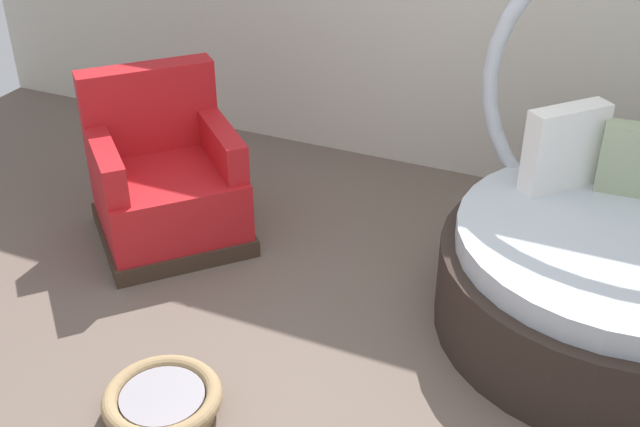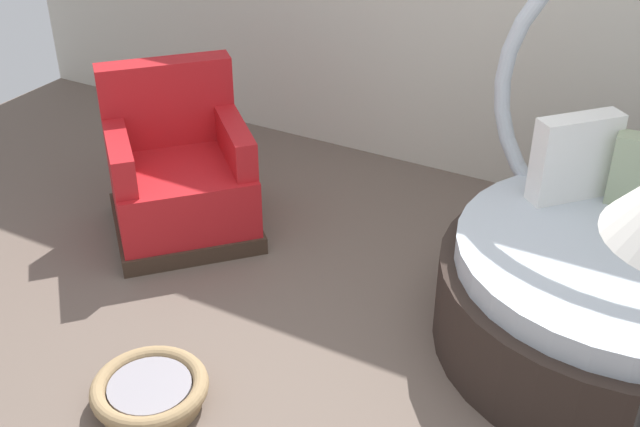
{
  "view_description": "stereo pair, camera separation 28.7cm",
  "coord_description": "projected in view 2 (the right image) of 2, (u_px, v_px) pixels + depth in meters",
  "views": [
    {
      "loc": [
        0.82,
        -2.38,
        2.46
      ],
      "look_at": [
        -0.48,
        0.55,
        0.55
      ],
      "focal_mm": 44.02,
      "sensor_mm": 36.0,
      "label": 1
    },
    {
      "loc": [
        1.08,
        -2.25,
        2.46
      ],
      "look_at": [
        -0.48,
        0.55,
        0.55
      ],
      "focal_mm": 44.02,
      "sensor_mm": 36.0,
      "label": 2
    }
  ],
  "objects": [
    {
      "name": "round_daybed",
      "position": [
        626.0,
        272.0,
        3.61
      ],
      "size": [
        1.67,
        1.67,
        1.87
      ],
      "color": "#2D231E",
      "rests_on": "ground_plane"
    },
    {
      "name": "pet_basket",
      "position": [
        150.0,
        391.0,
        3.38
      ],
      "size": [
        0.51,
        0.51,
        0.13
      ],
      "color": "#9E7F56",
      "rests_on": "ground_plane"
    },
    {
      "name": "red_armchair",
      "position": [
        180.0,
        176.0,
        4.52
      ],
      "size": [
        1.13,
        1.13,
        0.94
      ],
      "color": "#38281E",
      "rests_on": "ground_plane"
    },
    {
      "name": "ground_plane",
      "position": [
        354.0,
        408.0,
        3.4
      ],
      "size": [
        8.0,
        8.0,
        0.02
      ],
      "primitive_type": "cube",
      "color": "#66564C"
    }
  ]
}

